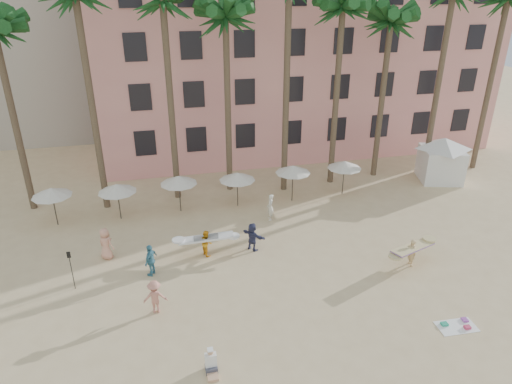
{
  "coord_description": "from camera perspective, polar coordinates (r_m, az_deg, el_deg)",
  "views": [
    {
      "loc": [
        -6.5,
        -15.99,
        14.44
      ],
      "look_at": [
        -1.22,
        6.0,
        4.0
      ],
      "focal_mm": 32.0,
      "sensor_mm": 36.0,
      "label": 1
    }
  ],
  "objects": [
    {
      "name": "carrier_yellow",
      "position": [
        26.87,
        18.99,
        -6.92
      ],
      "size": [
        3.1,
        1.9,
        1.6
      ],
      "color": "tan",
      "rests_on": "ground"
    },
    {
      "name": "beach_towel",
      "position": [
        23.79,
        23.86,
        -15.02
      ],
      "size": [
        1.85,
        1.09,
        0.14
      ],
      "color": "white",
      "rests_on": "ground"
    },
    {
      "name": "paddle",
      "position": [
        25.14,
        -22.15,
        -8.51
      ],
      "size": [
        0.18,
        0.04,
        2.23
      ],
      "color": "black",
      "rests_on": "ground"
    },
    {
      "name": "carrier_white",
      "position": [
        26.53,
        -6.23,
        -6.17
      ],
      "size": [
        3.2,
        1.04,
        1.56
      ],
      "color": "orange",
      "rests_on": "ground"
    },
    {
      "name": "umbrella_row",
      "position": [
        31.15,
        -5.98,
        1.76
      ],
      "size": [
        22.5,
        2.7,
        2.73
      ],
      "color": "#332B23",
      "rests_on": "ground"
    },
    {
      "name": "palm_row",
      "position": [
        31.8,
        -0.82,
        22.13
      ],
      "size": [
        44.4,
        5.4,
        16.3
      ],
      "color": "brown",
      "rests_on": "ground"
    },
    {
      "name": "pink_hotel",
      "position": [
        44.57,
        4.46,
        16.41
      ],
      "size": [
        35.0,
        14.0,
        16.0
      ],
      "primitive_type": "cube",
      "color": "pink",
      "rests_on": "ground"
    },
    {
      "name": "beachgoers",
      "position": [
        25.72,
        -8.73,
        -7.31
      ],
      "size": [
        11.11,
        8.5,
        1.91
      ],
      "color": "teal",
      "rests_on": "ground"
    },
    {
      "name": "seated_man",
      "position": [
        19.79,
        -5.62,
        -20.64
      ],
      "size": [
        0.49,
        0.85,
        1.1
      ],
      "color": "#3F3F4C",
      "rests_on": "ground"
    },
    {
      "name": "cabana",
      "position": [
        38.74,
        22.24,
        4.26
      ],
      "size": [
        5.59,
        5.59,
        3.5
      ],
      "color": "silver",
      "rests_on": "ground"
    },
    {
      "name": "ground",
      "position": [
        22.5,
        6.85,
        -15.35
      ],
      "size": [
        120.0,
        120.0,
        0.0
      ],
      "primitive_type": "plane",
      "color": "#D1B789",
      "rests_on": "ground"
    }
  ]
}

